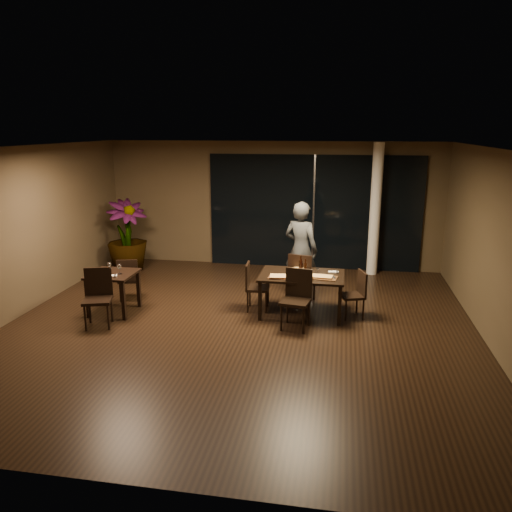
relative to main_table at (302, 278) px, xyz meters
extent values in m
plane|color=black|center=(-1.00, -0.80, -0.68)|extent=(8.00, 8.00, 0.00)
cube|color=#453825|center=(-1.00, 3.25, 0.82)|extent=(8.00, 0.10, 3.00)
cube|color=#453825|center=(-1.00, -4.85, 0.82)|extent=(8.00, 0.10, 3.00)
cube|color=#453825|center=(-5.05, -0.80, 0.82)|extent=(0.10, 8.00, 3.00)
cube|color=#453825|center=(3.05, -0.80, 0.82)|extent=(0.10, 8.00, 3.00)
cube|color=silver|center=(-1.00, -0.80, 2.34)|extent=(8.00, 8.00, 0.04)
cube|color=black|center=(0.00, 3.16, 0.67)|extent=(5.00, 0.06, 2.70)
cylinder|color=white|center=(1.40, 2.85, 0.82)|extent=(0.24, 0.24, 3.00)
cube|color=black|center=(0.00, 0.00, 0.05)|extent=(1.50, 1.00, 0.04)
cube|color=black|center=(-0.69, -0.44, -0.32)|extent=(0.06, 0.06, 0.71)
cube|color=black|center=(0.69, -0.44, -0.32)|extent=(0.06, 0.06, 0.71)
cube|color=black|center=(-0.69, 0.44, -0.32)|extent=(0.06, 0.06, 0.71)
cube|color=black|center=(0.69, 0.44, -0.32)|extent=(0.06, 0.06, 0.71)
cube|color=black|center=(-3.40, -0.50, 0.05)|extent=(0.80, 0.80, 0.04)
cube|color=black|center=(-3.74, -0.84, -0.32)|extent=(0.06, 0.06, 0.71)
cube|color=black|center=(-3.06, -0.84, -0.32)|extent=(0.06, 0.06, 0.71)
cube|color=black|center=(-3.74, -0.16, -0.32)|extent=(0.06, 0.06, 0.71)
cube|color=black|center=(-3.06, -0.16, -0.32)|extent=(0.06, 0.06, 0.71)
cube|color=black|center=(-0.03, 0.65, -0.20)|extent=(0.54, 0.54, 0.05)
cylinder|color=black|center=(0.19, 0.80, -0.44)|extent=(0.04, 0.04, 0.47)
cylinder|color=black|center=(-0.18, 0.87, -0.44)|extent=(0.04, 0.04, 0.47)
cylinder|color=black|center=(0.11, 0.43, -0.44)|extent=(0.04, 0.04, 0.47)
cylinder|color=black|center=(-0.26, 0.50, -0.44)|extent=(0.04, 0.04, 0.47)
cube|color=black|center=(-0.08, 0.44, 0.06)|extent=(0.46, 0.13, 0.52)
cube|color=black|center=(-0.04, -0.69, -0.20)|extent=(0.53, 0.53, 0.05)
cylinder|color=black|center=(-0.26, -0.85, -0.44)|extent=(0.04, 0.04, 0.47)
cylinder|color=black|center=(0.11, -0.91, -0.44)|extent=(0.04, 0.04, 0.47)
cylinder|color=black|center=(-0.20, -0.47, -0.44)|extent=(0.04, 0.04, 0.47)
cylinder|color=black|center=(0.17, -0.54, -0.44)|extent=(0.04, 0.04, 0.47)
cube|color=black|center=(-0.01, -0.48, 0.06)|extent=(0.46, 0.12, 0.53)
cube|color=black|center=(-0.82, 0.07, -0.25)|extent=(0.44, 0.44, 0.05)
cylinder|color=black|center=(-0.64, -0.09, -0.46)|extent=(0.03, 0.03, 0.42)
cylinder|color=black|center=(-0.66, 0.25, -0.46)|extent=(0.03, 0.03, 0.42)
cylinder|color=black|center=(-0.98, -0.11, -0.46)|extent=(0.03, 0.03, 0.42)
cylinder|color=black|center=(-1.00, 0.23, -0.46)|extent=(0.03, 0.03, 0.42)
cube|color=black|center=(-1.01, 0.06, -0.02)|extent=(0.06, 0.41, 0.47)
cube|color=black|center=(0.90, -0.01, -0.27)|extent=(0.50, 0.50, 0.04)
cylinder|color=black|center=(0.70, 0.09, -0.48)|extent=(0.03, 0.03, 0.40)
cylinder|color=black|center=(0.80, -0.21, -0.48)|extent=(0.03, 0.03, 0.40)
cylinder|color=black|center=(1.00, 0.20, -0.48)|extent=(0.03, 0.03, 0.40)
cylinder|color=black|center=(1.11, -0.11, -0.48)|extent=(0.03, 0.03, 0.40)
cube|color=black|center=(1.07, 0.05, -0.05)|extent=(0.16, 0.38, 0.45)
cube|color=black|center=(-3.41, 0.21, -0.27)|extent=(0.49, 0.49, 0.05)
cylinder|color=black|center=(-3.29, 0.41, -0.47)|extent=(0.03, 0.03, 0.41)
cylinder|color=black|center=(-3.61, 0.32, -0.47)|extent=(0.03, 0.03, 0.41)
cylinder|color=black|center=(-3.21, 0.10, -0.47)|extent=(0.03, 0.03, 0.41)
cylinder|color=black|center=(-3.52, 0.01, -0.47)|extent=(0.03, 0.03, 0.41)
cube|color=black|center=(-3.36, 0.03, -0.04)|extent=(0.39, 0.14, 0.45)
cube|color=black|center=(-3.36, -1.18, -0.21)|extent=(0.57, 0.57, 0.05)
cylinder|color=black|center=(-3.49, -1.42, -0.44)|extent=(0.04, 0.04, 0.47)
cylinder|color=black|center=(-3.13, -1.31, -0.44)|extent=(0.04, 0.04, 0.47)
cylinder|color=black|center=(-3.60, -1.06, -0.44)|extent=(0.04, 0.04, 0.47)
cylinder|color=black|center=(-3.24, -0.95, -0.44)|extent=(0.04, 0.04, 0.47)
cube|color=black|center=(-3.43, -0.98, 0.05)|extent=(0.45, 0.18, 0.52)
imported|color=#2E3133|center=(-0.11, 1.00, 0.29)|extent=(0.77, 0.65, 1.92)
imported|color=#234E1A|center=(-4.30, 2.17, 0.16)|extent=(1.29, 1.29, 1.68)
cube|color=#4D2D19|center=(-0.29, -0.25, 0.08)|extent=(0.57, 0.31, 0.01)
cube|color=#402814|center=(0.31, -0.15, 0.08)|extent=(0.66, 0.39, 0.01)
cylinder|color=#AB2213|center=(-0.10, 0.25, 0.08)|extent=(0.33, 0.33, 0.01)
cylinder|color=white|center=(-0.25, 0.07, 0.12)|extent=(0.07, 0.07, 0.08)
cylinder|color=white|center=(0.27, 0.13, 0.12)|extent=(0.07, 0.07, 0.09)
cube|color=white|center=(0.51, -0.13, 0.08)|extent=(0.20, 0.14, 0.01)
cube|color=silver|center=(0.56, 0.24, 0.08)|extent=(0.19, 0.13, 0.01)
cube|color=white|center=(-3.32, -0.68, 0.08)|extent=(0.21, 0.17, 0.01)
camera|label=1|loc=(0.66, -8.60, 2.65)|focal=35.00mm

